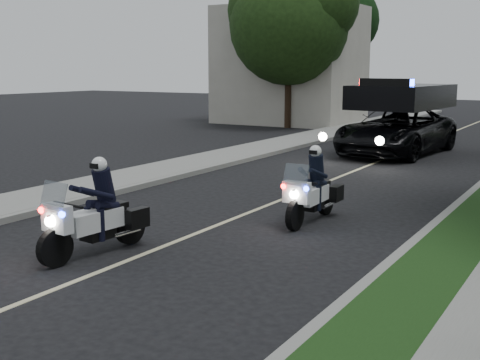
{
  "coord_description": "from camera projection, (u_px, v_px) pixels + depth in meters",
  "views": [
    {
      "loc": [
        7.04,
        -8.1,
        3.35
      ],
      "look_at": [
        0.44,
        2.83,
        1.0
      ],
      "focal_mm": 45.8,
      "sensor_mm": 36.0,
      "label": 1
    }
  ],
  "objects": [
    {
      "name": "bicycle",
      "position": [
        394.0,
        129.0,
        33.74
      ],
      "size": [
        0.73,
        1.65,
        0.84
      ],
      "primitive_type": "imported",
      "rotation": [
        0.0,
        0.0,
        -0.11
      ],
      "color": "black",
      "rests_on": "ground"
    },
    {
      "name": "police_suv",
      "position": [
        395.0,
        154.0,
        24.14
      ],
      "size": [
        3.57,
        6.75,
        3.17
      ],
      "primitive_type": "imported",
      "rotation": [
        0.0,
        0.0,
        -0.09
      ],
      "color": "black",
      "rests_on": "ground"
    },
    {
      "name": "police_moto_right",
      "position": [
        311.0,
        222.0,
        13.51
      ],
      "size": [
        0.71,
        2.0,
        1.69
      ],
      "primitive_type": null,
      "rotation": [
        0.0,
        0.0,
        0.01
      ],
      "color": "white",
      "rests_on": "ground"
    },
    {
      "name": "tree_left_near",
      "position": [
        287.0,
        128.0,
        34.66
      ],
      "size": [
        8.47,
        8.47,
        10.99
      ],
      "primitive_type": null,
      "rotation": [
        0.0,
        0.0,
        0.35
      ],
      "color": "#1F3C14",
      "rests_on": "ground"
    },
    {
      "name": "lane_marking",
      "position": [
        345.0,
        175.0,
        19.43
      ],
      "size": [
        0.12,
        50.0,
        0.01
      ],
      "primitive_type": "cube",
      "color": "#BFB78C",
      "rests_on": "ground"
    },
    {
      "name": "cyclist",
      "position": [
        394.0,
        129.0,
        33.74
      ],
      "size": [
        0.58,
        0.4,
        1.56
      ],
      "primitive_type": "imported",
      "rotation": [
        0.0,
        0.0,
        3.1
      ],
      "color": "black",
      "rests_on": "ground"
    },
    {
      "name": "sidewalk_left",
      "position": [
        209.0,
        160.0,
        22.06
      ],
      "size": [
        2.0,
        60.0,
        0.16
      ],
      "primitive_type": "cube",
      "color": "gray",
      "rests_on": "ground"
    },
    {
      "name": "curb_left",
      "position": [
        235.0,
        162.0,
        21.5
      ],
      "size": [
        0.2,
        60.0,
        0.15
      ],
      "primitive_type": "cube",
      "color": "gray",
      "rests_on": "ground"
    },
    {
      "name": "police_moto_left",
      "position": [
        97.0,
        254.0,
        11.14
      ],
      "size": [
        0.92,
        2.16,
        1.79
      ],
      "primitive_type": null,
      "rotation": [
        0.0,
        0.0,
        -0.09
      ],
      "color": "silver",
      "rests_on": "ground"
    },
    {
      "name": "building_far",
      "position": [
        290.0,
        65.0,
        37.35
      ],
      "size": [
        8.0,
        6.0,
        7.0
      ],
      "primitive_type": "cube",
      "color": "#A8A396",
      "rests_on": "ground"
    },
    {
      "name": "tree_left_far",
      "position": [
        321.0,
        119.0,
        40.88
      ],
      "size": [
        7.21,
        7.21,
        10.2
      ],
      "primitive_type": null,
      "rotation": [
        0.0,
        0.0,
        0.2
      ],
      "color": "black",
      "rests_on": "ground"
    },
    {
      "name": "ground",
      "position": [
        138.0,
        257.0,
        11.01
      ],
      "size": [
        120.0,
        120.0,
        0.0
      ],
      "primitive_type": "plane",
      "color": "black",
      "rests_on": "ground"
    }
  ]
}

